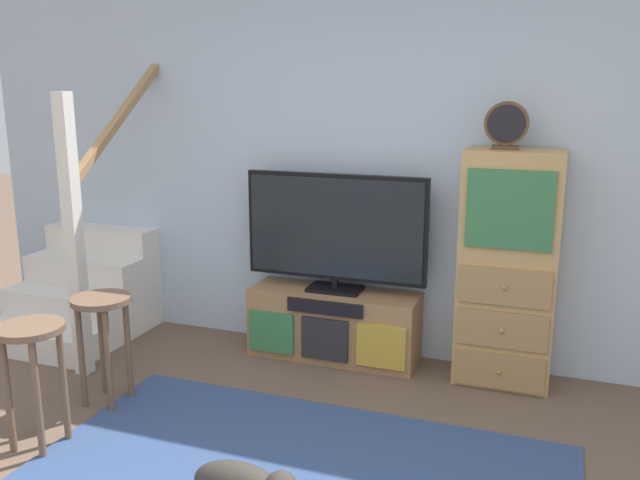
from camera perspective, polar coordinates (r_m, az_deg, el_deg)
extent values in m
cube|color=#A8BCD1|center=(4.50, 5.99, 6.86)|extent=(6.40, 0.12, 2.70)
cube|color=#997047|center=(4.60, 1.21, -7.23)|extent=(1.15, 0.36, 0.47)
cube|color=#337042|center=(4.58, -4.19, -7.87)|extent=(0.32, 0.02, 0.28)
cube|color=#232328|center=(4.44, 0.40, -8.50)|extent=(0.32, 0.02, 0.28)
cube|color=#B79333|center=(4.34, 5.25, -9.10)|extent=(0.32, 0.02, 0.28)
cube|color=black|center=(4.37, 0.40, -5.82)|extent=(0.52, 0.02, 0.09)
cube|color=black|center=(4.53, 1.30, -4.20)|extent=(0.36, 0.22, 0.02)
cylinder|color=black|center=(4.52, 1.30, -3.69)|extent=(0.05, 0.05, 0.06)
cube|color=black|center=(4.43, 1.33, 1.11)|extent=(1.24, 0.05, 0.71)
cube|color=black|center=(4.40, 1.21, 1.03)|extent=(1.19, 0.01, 0.66)
cube|color=tan|center=(4.25, 15.78, -2.43)|extent=(0.58, 0.34, 1.47)
cube|color=#9C7949|center=(4.27, 15.08, -10.81)|extent=(0.53, 0.02, 0.23)
sphere|color=olive|center=(4.26, 15.05, -10.90)|extent=(0.03, 0.03, 0.03)
cube|color=#9C7949|center=(4.17, 15.30, -7.43)|extent=(0.53, 0.02, 0.23)
sphere|color=olive|center=(4.16, 15.27, -7.51)|extent=(0.03, 0.03, 0.03)
cube|color=#9C7949|center=(4.09, 15.52, -3.90)|extent=(0.53, 0.02, 0.23)
sphere|color=olive|center=(4.07, 15.50, -3.97)|extent=(0.03, 0.03, 0.03)
cube|color=#337042|center=(3.98, 15.93, 2.50)|extent=(0.49, 0.02, 0.46)
cube|color=#4C3823|center=(4.10, 15.57, 7.64)|extent=(0.15, 0.08, 0.02)
cylinder|color=brown|center=(4.09, 15.69, 9.59)|extent=(0.26, 0.04, 0.26)
cylinder|color=black|center=(4.06, 15.66, 9.57)|extent=(0.22, 0.01, 0.22)
cube|color=silver|center=(5.08, -23.01, -8.02)|extent=(0.90, 0.26, 0.19)
cube|color=silver|center=(5.22, -21.18, -6.15)|extent=(0.90, 0.26, 0.38)
cube|color=silver|center=(5.38, -19.46, -4.39)|extent=(0.90, 0.26, 0.57)
cube|color=silver|center=(5.55, -17.85, -2.73)|extent=(0.90, 0.26, 0.76)
cube|color=silver|center=(5.73, -16.34, -1.16)|extent=(0.90, 0.26, 0.95)
cube|color=silver|center=(4.44, -20.32, 0.12)|extent=(0.09, 0.09, 1.80)
cube|color=#9E7547|center=(4.85, -16.08, 11.02)|extent=(0.06, 1.33, 0.99)
cylinder|color=brown|center=(3.78, -25.16, -11.90)|extent=(0.04, 0.04, 0.63)
cylinder|color=brown|center=(3.66, -23.03, -12.54)|extent=(0.04, 0.04, 0.63)
cylinder|color=brown|center=(3.90, -23.21, -10.94)|extent=(0.04, 0.04, 0.63)
cylinder|color=brown|center=(3.78, -21.09, -11.51)|extent=(0.04, 0.04, 0.63)
cylinder|color=brown|center=(3.66, -23.59, -6.96)|extent=(0.34, 0.34, 0.03)
cylinder|color=brown|center=(4.13, -19.76, -9.38)|extent=(0.04, 0.04, 0.62)
cylinder|color=brown|center=(4.02, -17.67, -9.85)|extent=(0.04, 0.04, 0.62)
cylinder|color=brown|center=(4.27, -18.16, -8.54)|extent=(0.04, 0.04, 0.62)
cylinder|color=brown|center=(4.16, -16.10, -8.97)|extent=(0.04, 0.04, 0.62)
cylinder|color=brown|center=(4.03, -18.24, -4.89)|extent=(0.34, 0.34, 0.03)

